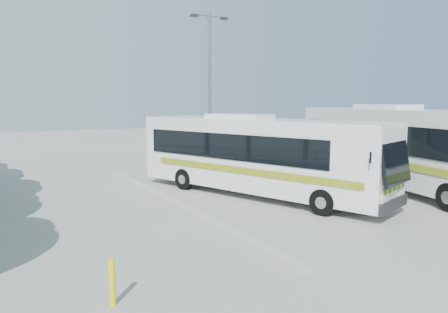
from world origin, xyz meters
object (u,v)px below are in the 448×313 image
coach_main (257,154)px  lamppost (210,88)px  bollard (112,282)px  coach_adjacent (400,145)px

coach_main → lamppost: size_ratio=1.39×
lamppost → bollard: size_ratio=8.88×
coach_main → bollard: bearing=-158.7°
coach_adjacent → lamppost: (-6.28, 7.22, 2.77)m
coach_adjacent → bollard: size_ratio=13.93×
coach_adjacent → lamppost: bearing=142.3°
bollard → lamppost: bearing=54.8°
coach_main → bollard: 11.02m
coach_main → lamppost: 6.06m
coach_main → bollard: coach_main is taller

